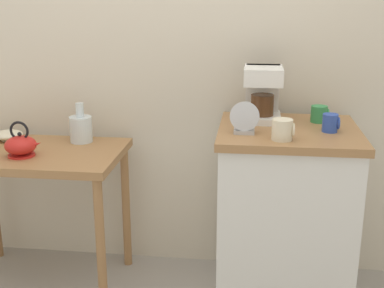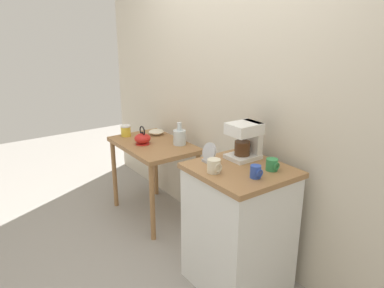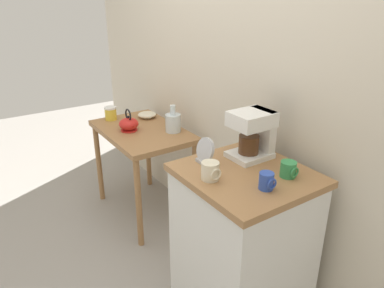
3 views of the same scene
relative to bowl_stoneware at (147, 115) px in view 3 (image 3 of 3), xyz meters
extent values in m
plane|color=gray|center=(0.90, -0.16, -0.77)|extent=(8.00, 8.00, 0.00)
cube|color=beige|center=(1.00, 0.23, 0.63)|extent=(4.40, 0.10, 2.80)
cube|color=#9E7044|center=(0.22, -0.16, -0.05)|extent=(0.86, 0.56, 0.04)
cylinder|color=#9E7044|center=(-0.17, -0.40, -0.42)|extent=(0.04, 0.04, 0.70)
cylinder|color=#9E7044|center=(0.61, -0.40, -0.42)|extent=(0.04, 0.04, 0.70)
cylinder|color=#9E7044|center=(-0.17, 0.08, -0.42)|extent=(0.04, 0.04, 0.70)
cylinder|color=#9E7044|center=(0.61, 0.08, -0.42)|extent=(0.04, 0.04, 0.70)
cube|color=white|center=(1.46, -0.19, -0.34)|extent=(0.61, 0.57, 0.87)
cube|color=#9E7044|center=(1.46, -0.19, 0.12)|extent=(0.64, 0.60, 0.04)
cylinder|color=beige|center=(0.00, 0.00, -0.02)|extent=(0.07, 0.07, 0.01)
ellipsoid|color=beige|center=(0.00, 0.00, 0.00)|extent=(0.16, 0.16, 0.04)
cylinder|color=red|center=(0.19, -0.26, -0.02)|extent=(0.13, 0.13, 0.01)
ellipsoid|color=red|center=(0.19, -0.26, 0.03)|extent=(0.15, 0.15, 0.09)
cone|color=red|center=(0.26, -0.26, 0.03)|extent=(0.07, 0.03, 0.05)
sphere|color=black|center=(0.19, -0.26, 0.08)|extent=(0.02, 0.02, 0.02)
torus|color=black|center=(0.19, -0.26, 0.10)|extent=(0.09, 0.01, 0.09)
cylinder|color=silver|center=(0.40, 0.02, 0.04)|extent=(0.12, 0.12, 0.14)
cylinder|color=silver|center=(0.40, 0.02, 0.14)|extent=(0.04, 0.04, 0.07)
cylinder|color=gold|center=(-0.13, -0.27, 0.02)|extent=(0.10, 0.10, 0.10)
cylinder|color=white|center=(-0.13, -0.27, 0.07)|extent=(0.10, 0.10, 0.01)
cube|color=white|center=(1.34, -0.06, 0.15)|extent=(0.18, 0.22, 0.03)
cube|color=white|center=(1.34, 0.03, 0.26)|extent=(0.16, 0.05, 0.26)
cube|color=white|center=(1.34, -0.06, 0.35)|extent=(0.18, 0.22, 0.08)
cylinder|color=#4C2D19|center=(1.34, -0.07, 0.21)|extent=(0.11, 0.11, 0.10)
cylinder|color=#2D4CAD|center=(1.64, -0.23, 0.17)|extent=(0.07, 0.07, 0.08)
torus|color=#2D4CAD|center=(1.67, -0.23, 0.17)|extent=(0.01, 0.06, 0.06)
cylinder|color=beige|center=(1.42, -0.38, 0.18)|extent=(0.09, 0.09, 0.09)
torus|color=beige|center=(1.47, -0.38, 0.18)|extent=(0.01, 0.06, 0.06)
cylinder|color=#338C4C|center=(1.61, -0.05, 0.17)|extent=(0.08, 0.08, 0.08)
torus|color=#338C4C|center=(1.65, -0.05, 0.17)|extent=(0.01, 0.05, 0.05)
cube|color=#B2B5BA|center=(1.26, -0.30, 0.14)|extent=(0.09, 0.06, 0.02)
cylinder|color=#B2B5BA|center=(1.26, -0.30, 0.21)|extent=(0.13, 0.06, 0.13)
cylinder|color=black|center=(1.26, -0.30, 0.21)|extent=(0.11, 0.04, 0.11)
camera|label=1|loc=(1.30, -2.48, 0.73)|focal=47.76mm
camera|label=2|loc=(3.19, -1.80, 1.07)|focal=35.41mm
camera|label=3|loc=(2.67, -1.33, 0.98)|focal=34.31mm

